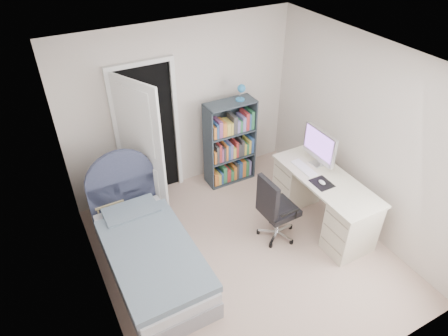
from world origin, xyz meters
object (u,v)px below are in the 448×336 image
office_chair (274,206)px  bookcase (231,146)px  floor_lamp (149,174)px  nightstand (106,203)px  desk (323,198)px  bed (149,252)px

office_chair → bookcase: bearing=83.9°
floor_lamp → bookcase: 1.33m
nightstand → bookcase: bearing=3.4°
floor_lamp → desk: 2.40m
bed → nightstand: bed is taller
nightstand → desk: desk is taller
bed → nightstand: (-0.22, 1.03, 0.09)m
office_chair → nightstand: bearing=144.7°
bed → desk: 2.38m
bed → desk: desk is taller
nightstand → office_chair: (1.83, -1.29, 0.17)m
nightstand → desk: (2.58, -1.36, 0.05)m
desk → office_chair: (-0.75, 0.06, 0.12)m
desk → floor_lamp: bearing=143.6°
nightstand → bookcase: 2.00m
nightstand → floor_lamp: bearing=5.5°
bed → office_chair: bearing=-9.4°
floor_lamp → office_chair: 1.79m
nightstand → office_chair: size_ratio=0.57×
bookcase → desk: bookcase is taller
office_chair → floor_lamp: bearing=130.9°
bed → office_chair: size_ratio=2.01×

